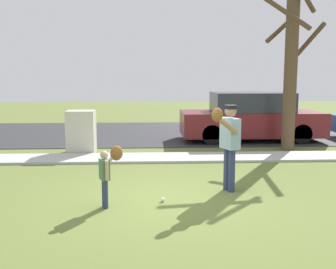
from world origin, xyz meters
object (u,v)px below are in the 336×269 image
utility_cabinet (81,132)px  street_tree_near (291,62)px  person_adult (229,138)px  person_child (108,168)px  baseball (163,200)px  parked_suv_maroon (251,118)px

utility_cabinet → street_tree_near: 6.40m
person_adult → person_child: 2.38m
person_adult → street_tree_near: bearing=-143.5°
person_child → street_tree_near: street_tree_near is taller
baseball → utility_cabinet: size_ratio=0.06×
parked_suv_maroon → person_adult: bearing=-107.9°
utility_cabinet → street_tree_near: (6.08, 0.12, 1.99)m
utility_cabinet → parked_suv_maroon: 5.74m
person_adult → parked_suv_maroon: 6.41m
street_tree_near → person_adult: bearing=-121.7°
person_adult → utility_cabinet: bearing=-72.3°
person_child → street_tree_near: 7.29m
street_tree_near → person_child: bearing=-133.5°
utility_cabinet → baseball: bearing=-65.7°
parked_suv_maroon → street_tree_near: bearing=-69.5°
baseball → street_tree_near: size_ratio=0.02×
utility_cabinet → person_child: bearing=-76.0°
baseball → person_child: bearing=-168.0°
baseball → parked_suv_maroon: parked_suv_maroon is taller
person_child → parked_suv_maroon: parked_suv_maroon is taller
person_child → parked_suv_maroon: 8.07m
person_child → baseball: person_child is taller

